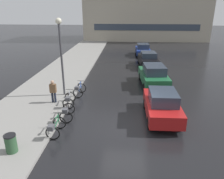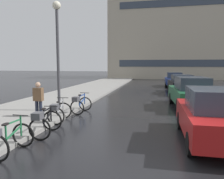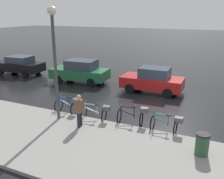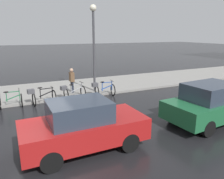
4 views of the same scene
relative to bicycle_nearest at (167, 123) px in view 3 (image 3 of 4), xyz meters
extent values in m
plane|color=black|center=(3.43, 1.06, -0.48)|extent=(140.00, 140.00, 0.00)
torus|color=black|center=(0.02, 0.66, -0.12)|extent=(0.72, 0.08, 0.72)
torus|color=black|center=(-0.01, -0.37, -0.12)|extent=(0.72, 0.08, 0.72)
cube|color=#237042|center=(0.00, -0.03, 0.12)|extent=(0.04, 0.04, 0.48)
cube|color=#237042|center=(0.01, 0.58, 0.18)|extent=(0.04, 0.04, 0.59)
cube|color=#237042|center=(0.01, 0.27, 0.38)|extent=(0.05, 0.62, 0.04)
cube|color=#237042|center=(0.01, 0.25, 0.08)|extent=(0.05, 0.70, 0.25)
ellipsoid|color=black|center=(0.00, -0.03, 0.40)|extent=(0.15, 0.26, 0.07)
cylinder|color=black|center=(0.01, 0.58, 0.49)|extent=(0.50, 0.04, 0.03)
cube|color=#4C4C51|center=(-0.01, -0.49, 0.27)|extent=(0.29, 0.35, 0.22)
torus|color=black|center=(0.08, 2.32, -0.11)|extent=(0.74, 0.15, 0.74)
torus|color=black|center=(0.21, 1.25, -0.11)|extent=(0.74, 0.15, 0.74)
cube|color=black|center=(0.17, 1.60, 0.17)|extent=(0.04, 0.04, 0.56)
cube|color=black|center=(0.09, 2.24, 0.16)|extent=(0.04, 0.04, 0.53)
cube|color=black|center=(0.13, 1.92, 0.40)|extent=(0.11, 0.64, 0.04)
cube|color=black|center=(0.13, 1.89, 0.12)|extent=(0.12, 0.73, 0.26)
ellipsoid|color=black|center=(0.17, 1.60, 0.48)|extent=(0.17, 0.27, 0.07)
cylinder|color=black|center=(0.09, 2.24, 0.44)|extent=(0.50, 0.09, 0.03)
cube|color=#4C4C51|center=(0.22, 1.13, 0.35)|extent=(0.32, 0.37, 0.22)
torus|color=black|center=(-0.27, 4.08, -0.11)|extent=(0.73, 0.16, 0.73)
torus|color=black|center=(-0.13, 3.03, -0.11)|extent=(0.73, 0.16, 0.73)
cube|color=#ADAFB5|center=(-0.17, 3.37, 0.13)|extent=(0.04, 0.04, 0.48)
cube|color=#ADAFB5|center=(-0.26, 4.00, 0.17)|extent=(0.04, 0.04, 0.57)
cube|color=#ADAFB5|center=(-0.22, 3.69, 0.37)|extent=(0.12, 0.64, 0.04)
cube|color=#ADAFB5|center=(-0.21, 3.66, 0.08)|extent=(0.13, 0.72, 0.26)
ellipsoid|color=black|center=(-0.17, 3.37, 0.40)|extent=(0.17, 0.28, 0.07)
cylinder|color=black|center=(-0.26, 4.00, 0.48)|extent=(0.50, 0.09, 0.03)
cube|color=#4C4C51|center=(-0.11, 2.91, 0.27)|extent=(0.32, 0.37, 0.22)
torus|color=black|center=(0.13, 5.87, -0.12)|extent=(0.72, 0.09, 0.72)
torus|color=black|center=(0.08, 4.84, -0.12)|extent=(0.72, 0.09, 0.72)
cube|color=#234CA8|center=(0.09, 5.18, 0.15)|extent=(0.04, 0.04, 0.53)
cube|color=#234CA8|center=(0.12, 5.80, 0.17)|extent=(0.04, 0.04, 0.57)
cube|color=#234CA8|center=(0.11, 5.49, 0.39)|extent=(0.07, 0.62, 0.04)
cube|color=#234CA8|center=(0.11, 5.46, 0.10)|extent=(0.07, 0.71, 0.26)
ellipsoid|color=black|center=(0.09, 5.18, 0.44)|extent=(0.15, 0.27, 0.07)
cylinder|color=black|center=(0.12, 5.80, 0.47)|extent=(0.50, 0.05, 0.03)
cube|color=#4C4C51|center=(0.07, 4.72, 0.31)|extent=(0.30, 0.35, 0.22)
cube|color=#AD1919|center=(5.51, 2.29, 0.20)|extent=(1.83, 4.04, 0.72)
cube|color=#2D3847|center=(5.51, 2.13, 0.89)|extent=(1.48, 1.91, 0.65)
cylinder|color=black|center=(4.70, 3.53, -0.16)|extent=(0.23, 0.64, 0.64)
cylinder|color=black|center=(6.29, 3.55, -0.16)|extent=(0.23, 0.64, 0.64)
cylinder|color=black|center=(4.73, 1.04, -0.16)|extent=(0.23, 0.64, 0.64)
cylinder|color=black|center=(6.31, 1.05, -0.16)|extent=(0.23, 0.64, 0.64)
cube|color=#1E6038|center=(5.64, 7.97, 0.20)|extent=(2.24, 4.46, 0.72)
cube|color=#2D3847|center=(5.65, 7.80, 0.90)|extent=(1.73, 2.29, 0.68)
cylinder|color=black|center=(4.69, 9.24, -0.16)|extent=(0.27, 0.66, 0.64)
cylinder|color=black|center=(6.38, 9.38, -0.16)|extent=(0.27, 0.66, 0.64)
cylinder|color=black|center=(4.90, 6.57, -0.16)|extent=(0.27, 0.66, 0.64)
cylinder|color=black|center=(6.59, 6.71, -0.16)|extent=(0.27, 0.66, 0.64)
cube|color=black|center=(5.73, 14.14, 0.19)|extent=(2.07, 4.35, 0.71)
cube|color=#2D3847|center=(5.74, 13.97, 0.82)|extent=(1.62, 2.05, 0.54)
cylinder|color=black|center=(4.83, 15.42, -0.16)|extent=(0.25, 0.65, 0.64)
cylinder|color=black|center=(6.48, 15.50, -0.16)|extent=(0.25, 0.65, 0.64)
cylinder|color=black|center=(4.97, 12.78, -0.16)|extent=(0.25, 0.65, 0.64)
cylinder|color=black|center=(6.62, 12.86, -0.16)|extent=(0.25, 0.65, 0.64)
cylinder|color=#1E2333|center=(-1.35, 3.69, -0.06)|extent=(0.14, 0.14, 0.83)
cylinder|color=#1E2333|center=(-1.17, 3.70, -0.06)|extent=(0.14, 0.14, 0.83)
cube|color=brown|center=(-1.26, 3.69, 0.64)|extent=(0.41, 0.25, 0.57)
sphere|color=tan|center=(-1.26, 3.69, 1.06)|extent=(0.22, 0.22, 0.22)
cylinder|color=#424247|center=(-0.95, 5.08, 2.04)|extent=(0.14, 0.14, 5.03)
sphere|color=#F2EACC|center=(-0.95, 5.08, 4.71)|extent=(0.40, 0.40, 0.40)
cylinder|color=#2D5133|center=(-1.41, -1.59, -0.02)|extent=(0.48, 0.48, 0.92)
cylinder|color=black|center=(-1.41, -1.59, 0.47)|extent=(0.50, 0.50, 0.06)
camera|label=1|loc=(3.46, -9.18, 5.56)|focal=35.00mm
camera|label=2|loc=(3.84, -4.83, 1.93)|focal=35.00mm
camera|label=3|loc=(-10.05, -1.99, 4.63)|focal=40.00mm
camera|label=4|loc=(11.85, 0.31, 3.27)|focal=35.00mm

